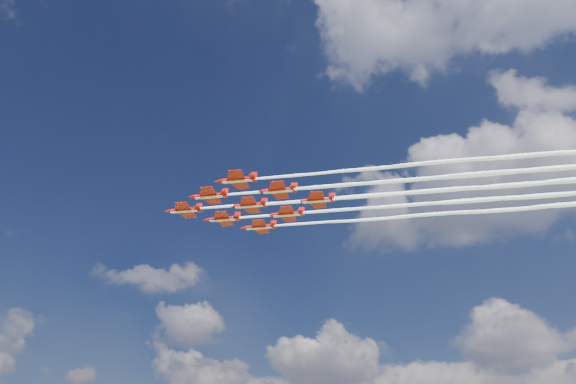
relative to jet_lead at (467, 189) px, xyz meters
name	(u,v)px	position (x,y,z in m)	size (l,w,h in m)	color
jet_lead	(467,189)	(0.00, 0.00, 0.00)	(141.45, 68.22, 2.67)	red
jet_row2_port	(509,172)	(10.99, -2.32, 0.00)	(141.45, 68.22, 2.67)	red
jet_row2_starb	(500,198)	(5.33, 9.89, 0.00)	(141.45, 68.22, 2.67)	red
jet_row3_port	(556,153)	(21.99, -4.63, 0.00)	(141.45, 68.22, 2.67)	red
jet_row3_centre	(542,183)	(16.33, 7.57, 0.00)	(141.45, 68.22, 2.67)	red
jet_row3_starb	(530,208)	(10.67, 19.77, 0.00)	(141.45, 68.22, 2.67)	red
jet_row4_starb	(573,193)	(21.66, 17.46, 0.00)	(141.45, 68.22, 2.67)	red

